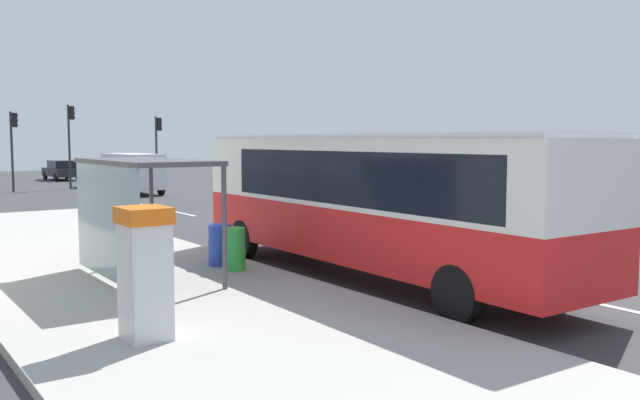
{
  "coord_description": "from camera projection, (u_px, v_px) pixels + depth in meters",
  "views": [
    {
      "loc": [
        -11.17,
        -12.1,
        3.08
      ],
      "look_at": [
        -1.0,
        2.33,
        1.5
      ],
      "focal_mm": 37.68,
      "sensor_mm": 36.0,
      "label": 1
    }
  ],
  "objects": [
    {
      "name": "sedan_far",
      "position": [
        62.0,
        170.0,
        51.73
      ],
      "size": [
        1.94,
        4.45,
        1.52
      ],
      "color": "black",
      "rests_on": "ground"
    },
    {
      "name": "lane_stripe_seg_5",
      "position": [
        141.0,
        204.0,
        32.15
      ],
      "size": [
        0.16,
        2.2,
        0.01
      ],
      "primitive_type": "cube",
      "color": "silver",
      "rests_on": "ground"
    },
    {
      "name": "recycling_bin_green",
      "position": [
        234.0,
        249.0,
        14.99
      ],
      "size": [
        0.52,
        0.52,
        0.95
      ],
      "primitive_type": "cylinder",
      "color": "green",
      "rests_on": "sidewalk_platform"
    },
    {
      "name": "lane_stripe_seg_7",
      "position": [
        82.0,
        191.0,
        40.29
      ],
      "size": [
        0.16,
        2.2,
        0.01
      ],
      "primitive_type": "cube",
      "color": "silver",
      "rests_on": "ground"
    },
    {
      "name": "lane_stripe_seg_2",
      "position": [
        322.0,
        244.0,
        19.93
      ],
      "size": [
        0.16,
        2.2,
        0.01
      ],
      "primitive_type": "cube",
      "color": "silver",
      "rests_on": "ground"
    },
    {
      "name": "traffic_light_far_side",
      "position": [
        13.0,
        138.0,
        39.57
      ],
      "size": [
        0.49,
        0.28,
        4.76
      ],
      "color": "#2D2D2D",
      "rests_on": "ground"
    },
    {
      "name": "sidewalk_platform",
      "position": [
        125.0,
        279.0,
        14.48
      ],
      "size": [
        6.2,
        30.0,
        0.18
      ],
      "primitive_type": "cube",
      "color": "#ADAAA3",
      "rests_on": "ground"
    },
    {
      "name": "traffic_light_median",
      "position": [
        70.0,
        133.0,
        42.19
      ],
      "size": [
        0.49,
        0.28,
        5.29
      ],
      "color": "#2D2D2D",
      "rests_on": "ground"
    },
    {
      "name": "traffic_light_near_side",
      "position": [
        158.0,
        140.0,
        43.86
      ],
      "size": [
        0.49,
        0.28,
        4.61
      ],
      "color": "#2D2D2D",
      "rests_on": "ground"
    },
    {
      "name": "ground_plane",
      "position": [
        179.0,
        215.0,
        27.93
      ],
      "size": [
        56.0,
        92.0,
        0.04
      ],
      "primitive_type": "cube",
      "color": "#38383A"
    },
    {
      "name": "bus",
      "position": [
        371.0,
        196.0,
        14.86
      ],
      "size": [
        2.65,
        11.04,
        3.21
      ],
      "color": "red",
      "rests_on": "ground"
    },
    {
      "name": "recycling_bin_blue",
      "position": [
        220.0,
        245.0,
        15.56
      ],
      "size": [
        0.52,
        0.52,
        0.95
      ],
      "primitive_type": "cylinder",
      "color": "blue",
      "rests_on": "sidewalk_platform"
    },
    {
      "name": "bus_shelter",
      "position": [
        131.0,
        188.0,
        13.83
      ],
      "size": [
        1.8,
        4.0,
        2.5
      ],
      "color": "#4C4C51",
      "rests_on": "sidewalk_platform"
    },
    {
      "name": "lane_stripe_seg_6",
      "position": [
        108.0,
        197.0,
        36.22
      ],
      "size": [
        0.16,
        2.2,
        0.01
      ],
      "primitive_type": "cube",
      "color": "silver",
      "rests_on": "ground"
    },
    {
      "name": "lane_stripe_seg_1",
      "position": [
        444.0,
        270.0,
        15.86
      ],
      "size": [
        0.16,
        2.2,
        0.01
      ],
      "primitive_type": "cube",
      "color": "silver",
      "rests_on": "ground"
    },
    {
      "name": "ticket_machine",
      "position": [
        145.0,
        272.0,
        9.73
      ],
      "size": [
        0.66,
        0.76,
        1.94
      ],
      "color": "silver",
      "rests_on": "sidewalk_platform"
    },
    {
      "name": "lane_stripe_seg_3",
      "position": [
        241.0,
        226.0,
        24.0
      ],
      "size": [
        0.16,
        2.2,
        0.01
      ],
      "primitive_type": "cube",
      "color": "silver",
      "rests_on": "ground"
    },
    {
      "name": "lane_stripe_seg_4",
      "position": [
        184.0,
        214.0,
        28.07
      ],
      "size": [
        0.16,
        2.2,
        0.01
      ],
      "primitive_type": "cube",
      "color": "silver",
      "rests_on": "ground"
    },
    {
      "name": "sedan_near",
      "position": [
        104.0,
        176.0,
        43.27
      ],
      "size": [
        2.06,
        4.5,
        1.52
      ],
      "color": "black",
      "rests_on": "ground"
    },
    {
      "name": "white_van",
      "position": [
        133.0,
        170.0,
        38.52
      ],
      "size": [
        2.04,
        5.2,
        2.3
      ],
      "color": "silver",
      "rests_on": "ground"
    }
  ]
}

